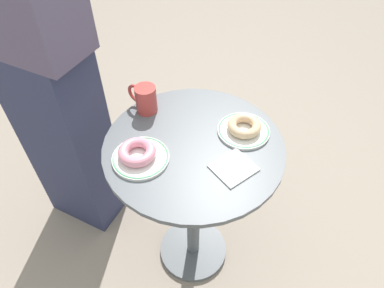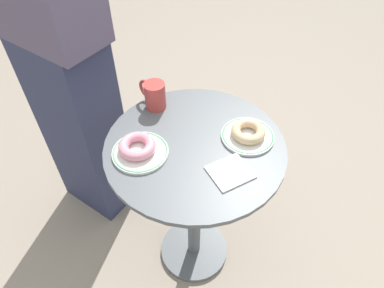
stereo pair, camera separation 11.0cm
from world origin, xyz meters
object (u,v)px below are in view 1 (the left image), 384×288
Objects in this scene: cafe_table at (194,188)px; donut_glazed at (244,126)px; paper_napkin at (234,168)px; person_figure at (39,62)px; plate_left at (141,158)px; donut_pink_frosted at (137,152)px; plate_right at (244,130)px; coffee_mug at (145,99)px.

donut_glazed reaches higher than cafe_table.
person_figure is at bearing 124.27° from paper_napkin.
plate_left is 0.52m from person_figure.
plate_right is at bearing -7.75° from donut_pink_frosted.
cafe_table is 0.33m from donut_pink_frosted.
plate_right is at bearing -7.23° from cafe_table.
person_figure is (-0.55, 0.51, 0.14)m from plate_right.
plate_left is 0.36m from plate_right.
coffee_mug is (0.10, 0.22, 0.04)m from plate_left.
donut_pink_frosted is (-0.36, 0.05, 0.02)m from plate_right.
donut_glazed is at bearing -90.00° from plate_right.
person_figure is at bearing 137.01° from plate_right.
donut_glazed is (0.36, -0.05, -0.00)m from donut_pink_frosted.
coffee_mug is at bearing 62.07° from donut_pink_frosted.
donut_pink_frosted is at bearing 172.25° from donut_glazed.
coffee_mug reaches higher than plate_right.
plate_left is at bearing -115.71° from coffee_mug.
plate_right is at bearing 47.04° from paper_napkin.
cafe_table is at bearing 113.54° from paper_napkin.
donut_pink_frosted reaches higher than plate_left.
coffee_mug reaches higher than donut_glazed.
plate_left is at bearing 173.38° from plate_right.
plate_right reaches higher than cafe_table.
cafe_table is 6.21× the size of donut_pink_frosted.
donut_glazed is at bearing -42.99° from person_figure.
coffee_mug is at bearing 134.58° from donut_glazed.
donut_glazed is at bearing -45.42° from coffee_mug.
donut_pink_frosted is at bearing 172.25° from plate_right.
plate_right is 0.76m from person_figure.
donut_pink_frosted is 0.30m from paper_napkin.
paper_napkin is 0.41m from coffee_mug.
donut_pink_frosted and donut_glazed have the same top height.
donut_glazed is 0.17m from paper_napkin.
paper_napkin reaches higher than cafe_table.
plate_left reaches higher than paper_napkin.
coffee_mug is at bearing 64.29° from plate_left.
plate_left is 0.24m from coffee_mug.
plate_right is 0.10× the size of person_figure.
paper_napkin is (-0.12, -0.12, -0.00)m from plate_right.
donut_pink_frosted is 1.06× the size of coffee_mug.
paper_napkin is at bearing -66.46° from cafe_table.
plate_right is 0.02m from donut_glazed.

